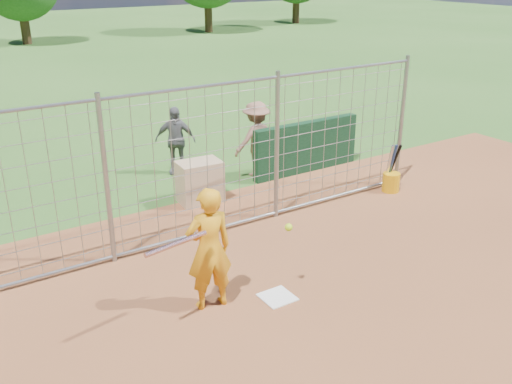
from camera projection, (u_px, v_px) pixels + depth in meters
ground at (269, 291)px, 7.92m from camera, size 100.00×100.00×0.00m
home_plate at (277, 297)px, 7.76m from camera, size 0.43×0.43×0.02m
dugout_wall at (306, 147)px, 12.22m from camera, size 2.60×0.20×1.10m
batter at (209, 249)px, 7.28m from camera, size 0.66×0.48×1.68m
bystander_b at (175, 140)px, 12.05m from camera, size 0.91×0.78×1.46m
bystander_c at (256, 139)px, 11.90m from camera, size 1.06×0.65×1.59m
equipment_bin at (200, 182)px, 10.71m from camera, size 0.84×0.61×0.80m
equipment_in_play at (206, 239)px, 6.87m from camera, size 2.08×0.22×0.27m
bucket_with_bats at (391, 180)px, 11.25m from camera, size 0.34×0.37×0.97m
backstop_fence at (199, 165)px, 8.99m from camera, size 9.08×0.08×2.60m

